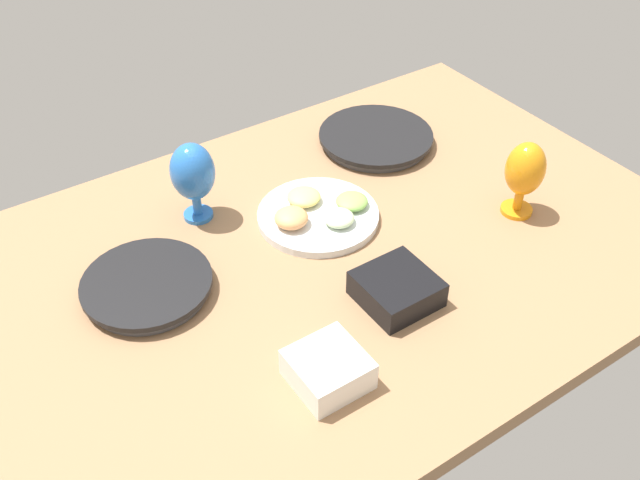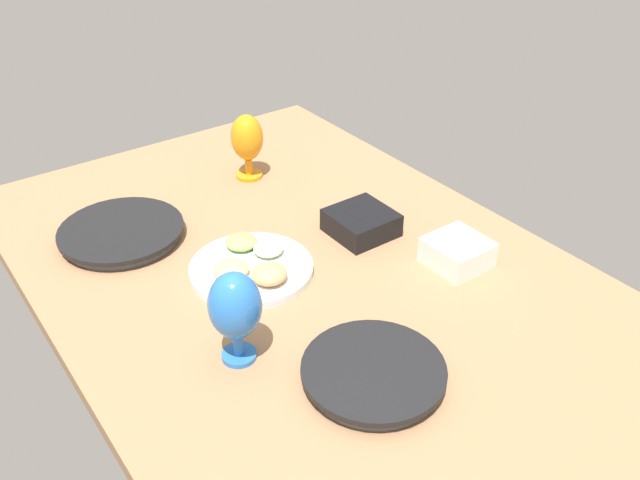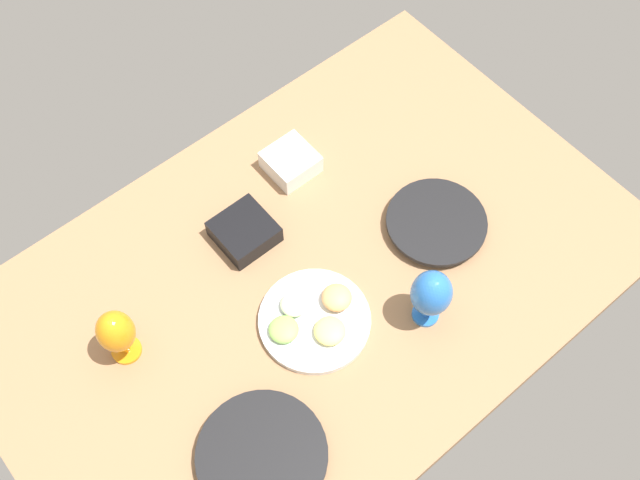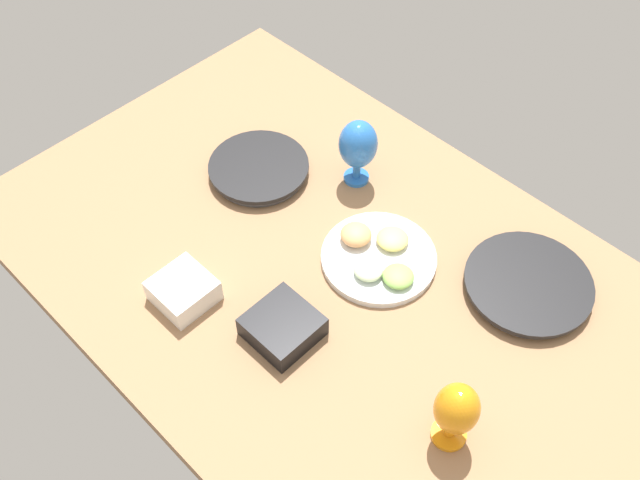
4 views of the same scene
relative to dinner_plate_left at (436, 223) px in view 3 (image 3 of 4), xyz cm
name	(u,v)px [view 3 (image 3 of 4)]	position (x,y,z in cm)	size (l,w,h in cm)	color
ground_plane	(311,280)	(33.48, -9.30, -3.65)	(160.00, 104.00, 4.00)	#99704C
dinner_plate_left	(436,223)	(0.00, 0.00, 0.00)	(25.66, 25.66, 3.17)	#4C4C51
dinner_plate_right	(262,456)	(69.74, 17.92, -0.06)	(28.76, 28.76, 3.05)	#4C4C51
fruit_platter	(315,318)	(40.39, 0.41, 0.02)	(26.82, 26.82, 5.48)	silver
hurricane_glass_orange	(116,333)	(78.90, -21.97, 9.22)	(8.58, 8.58, 17.81)	orange
hurricane_glass_blue	(431,294)	(19.04, 16.12, 9.94)	(9.62, 9.62, 18.66)	blue
square_bowl_black	(244,231)	(39.15, -28.72, 1.44)	(13.92, 13.92, 5.54)	black
square_bowl_white	(291,161)	(16.95, -37.78, 1.64)	(12.25, 12.25, 5.91)	white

